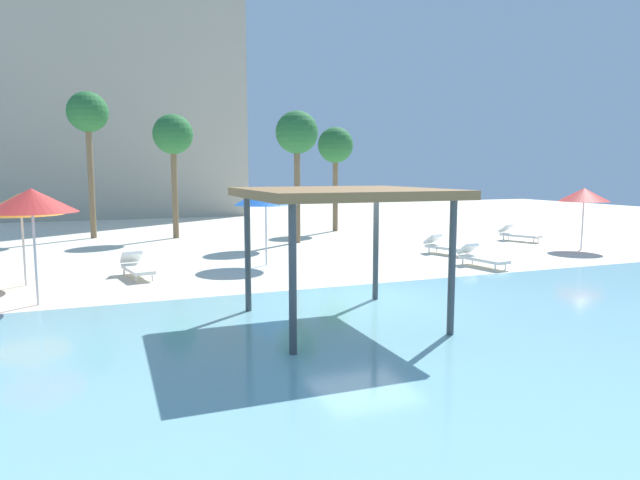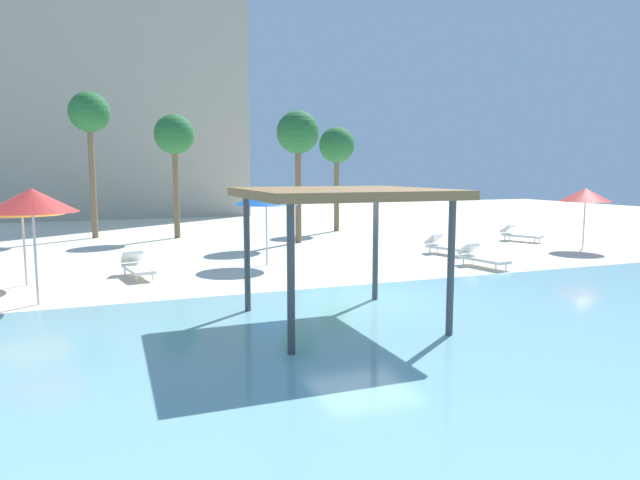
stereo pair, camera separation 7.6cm
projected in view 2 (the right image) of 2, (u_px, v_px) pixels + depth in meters
ground_plane at (364, 299)px, 13.97m from camera, size 80.00×80.00×0.00m
lagoon_water at (501, 366)px, 9.10m from camera, size 44.00×13.50×0.04m
shade_pavilion at (341, 198)px, 11.42m from camera, size 3.94×3.94×2.86m
beach_umbrella_blue_0 at (266, 196)px, 18.79m from camera, size 2.16×2.16×2.68m
beach_umbrella_red_1 at (586, 195)px, 22.66m from camera, size 2.00×2.00×2.54m
beach_umbrella_red_2 at (32, 200)px, 13.11m from camera, size 2.08×2.08×2.82m
beach_umbrella_orange_5 at (22, 204)px, 15.42m from camera, size 2.21×2.21×2.61m
lounge_chair_0 at (445, 246)px, 21.55m from camera, size 1.17×1.99×0.74m
lounge_chair_2 at (481, 257)px, 18.73m from camera, size 0.91×1.97×0.74m
lounge_chair_4 at (137, 266)px, 16.91m from camera, size 0.95×1.98×0.74m
lounge_chair_6 at (519, 234)px, 25.64m from camera, size 1.31×1.98×0.74m
palm_tree_0 at (298, 135)px, 24.54m from camera, size 1.90×1.90×5.89m
palm_tree_1 at (337, 147)px, 29.48m from camera, size 1.90×1.90×5.57m
palm_tree_2 at (174, 137)px, 26.33m from camera, size 1.90×1.90×5.93m
palm_tree_3 at (89, 116)px, 26.19m from camera, size 1.90×1.90×6.97m
hotel_block_0 at (124, 78)px, 40.10m from camera, size 16.47×8.16×19.91m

